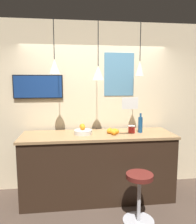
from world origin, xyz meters
TOP-DOWN VIEW (x-y plane):
  - back_wall at (0.00, 1.23)m, footprint 8.00×0.06m
  - service_counter at (0.00, 0.75)m, footprint 2.40×0.74m
  - bar_stool at (0.47, 0.04)m, footprint 0.42×0.42m
  - fruit_bowl at (-0.24, 0.77)m, footprint 0.28×0.28m
  - orange_pile at (0.24, 0.74)m, footprint 0.19×0.26m
  - juice_bottle at (0.69, 0.76)m, footprint 0.07×0.07m
  - spread_jar at (0.55, 0.76)m, footprint 0.11×0.11m
  - pendant_lamp_left at (-0.65, 0.73)m, footprint 0.17×0.17m
  - pendant_lamp_middle at (0.00, 0.73)m, footprint 0.19×0.19m
  - pendant_lamp_right at (0.65, 0.73)m, footprint 0.14×0.14m
  - mounted_tv at (-0.96, 1.17)m, footprint 0.82×0.04m
  - hanging_menu_board at (0.43, 0.46)m, footprint 0.24×0.01m
  - wall_poster at (0.43, 1.19)m, footprint 0.53×0.01m

SIDE VIEW (x-z plane):
  - bar_stool at x=0.47m, z-range 0.10..0.78m
  - service_counter at x=0.00m, z-range 0.00..1.06m
  - orange_pile at x=0.24m, z-range 1.06..1.14m
  - fruit_bowl at x=-0.24m, z-range 1.04..1.19m
  - spread_jar at x=0.55m, z-range 1.06..1.18m
  - juice_bottle at x=0.69m, z-range 1.04..1.36m
  - back_wall at x=0.00m, z-range 0.00..2.90m
  - hanging_menu_board at x=0.43m, z-range 1.49..1.66m
  - mounted_tv at x=-0.96m, z-range 1.60..2.00m
  - wall_poster at x=0.43m, z-range 1.64..2.38m
  - pendant_lamp_middle at x=0.00m, z-range 1.57..2.47m
  - pendant_lamp_right at x=0.65m, z-range 1.68..2.51m
  - pendant_lamp_left at x=-0.65m, z-range 1.70..2.51m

